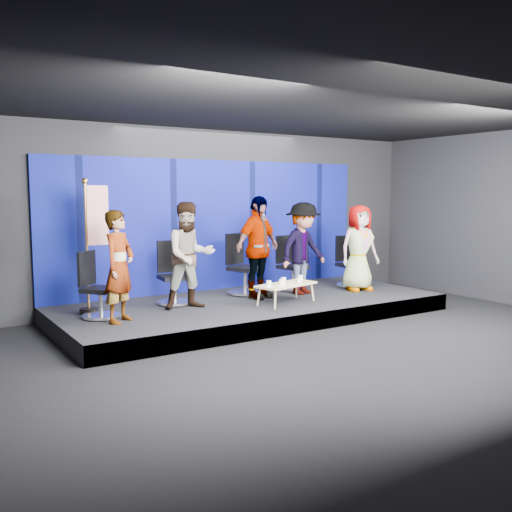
# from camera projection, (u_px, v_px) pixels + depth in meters

# --- Properties ---
(ground) EXTENTS (10.00, 10.00, 0.00)m
(ground) POSITION_uv_depth(u_px,v_px,m) (343.00, 347.00, 8.35)
(ground) COLOR black
(ground) RESTS_ON ground
(room_walls) EXTENTS (10.02, 8.02, 3.51)m
(room_walls) POSITION_uv_depth(u_px,v_px,m) (346.00, 180.00, 8.08)
(room_walls) COLOR black
(room_walls) RESTS_ON ground
(riser) EXTENTS (7.00, 3.00, 0.30)m
(riser) POSITION_uv_depth(u_px,v_px,m) (252.00, 308.00, 10.42)
(riser) COLOR black
(riser) RESTS_ON ground
(backdrop) EXTENTS (7.00, 0.08, 2.60)m
(backdrop) POSITION_uv_depth(u_px,v_px,m) (214.00, 225.00, 11.48)
(backdrop) COLOR #081061
(backdrop) RESTS_ON riser
(chair_a) EXTENTS (0.83, 0.83, 1.05)m
(chair_a) POSITION_uv_depth(u_px,v_px,m) (97.00, 296.00, 8.89)
(chair_a) COLOR silver
(chair_a) RESTS_ON riser
(panelist_a) EXTENTS (0.74, 0.71, 1.70)m
(panelist_a) POSITION_uv_depth(u_px,v_px,m) (119.00, 266.00, 8.55)
(panelist_a) COLOR black
(panelist_a) RESTS_ON riser
(chair_b) EXTENTS (0.69, 0.69, 1.11)m
(chair_b) POSITION_uv_depth(u_px,v_px,m) (174.00, 283.00, 10.02)
(chair_b) COLOR silver
(chair_b) RESTS_ON riser
(panelist_b) EXTENTS (0.95, 0.78, 1.80)m
(panelist_b) POSITION_uv_depth(u_px,v_px,m) (190.00, 256.00, 9.58)
(panelist_b) COLOR black
(panelist_b) RESTS_ON riser
(chair_c) EXTENTS (0.83, 0.83, 1.17)m
(chair_c) POSITION_uv_depth(u_px,v_px,m) (243.00, 274.00, 10.99)
(chair_c) COLOR silver
(chair_c) RESTS_ON riser
(panelist_c) EXTENTS (1.20, 0.79, 1.90)m
(panelist_c) POSITION_uv_depth(u_px,v_px,m) (258.00, 247.00, 10.51)
(panelist_c) COLOR black
(panelist_c) RESTS_ON riser
(chair_d) EXTENTS (0.73, 0.73, 1.09)m
(chair_d) POSITION_uv_depth(u_px,v_px,m) (291.00, 272.00, 11.49)
(chair_d) COLOR silver
(chair_d) RESTS_ON riser
(panelist_d) EXTENTS (1.25, 0.88, 1.77)m
(panelist_d) POSITION_uv_depth(u_px,v_px,m) (303.00, 248.00, 10.97)
(panelist_d) COLOR black
(panelist_d) RESTS_ON riser
(chair_e) EXTENTS (0.67, 0.67, 1.06)m
(chair_e) POSITION_uv_depth(u_px,v_px,m) (349.00, 270.00, 11.92)
(chair_e) COLOR silver
(chair_e) RESTS_ON riser
(panelist_e) EXTENTS (0.90, 0.65, 1.71)m
(panelist_e) POSITION_uv_depth(u_px,v_px,m) (359.00, 248.00, 11.38)
(panelist_e) COLOR black
(panelist_e) RESTS_ON riser
(coffee_table) EXTENTS (1.24, 0.75, 0.36)m
(coffee_table) POSITION_uv_depth(u_px,v_px,m) (286.00, 285.00, 10.07)
(coffee_table) COLOR tan
(coffee_table) RESTS_ON riser
(mug_a) EXTENTS (0.08, 0.08, 0.10)m
(mug_a) POSITION_uv_depth(u_px,v_px,m) (269.00, 284.00, 9.75)
(mug_a) COLOR white
(mug_a) RESTS_ON coffee_table
(mug_b) EXTENTS (0.09, 0.09, 0.10)m
(mug_b) POSITION_uv_depth(u_px,v_px,m) (282.00, 282.00, 9.87)
(mug_b) COLOR white
(mug_b) RESTS_ON coffee_table
(mug_c) EXTENTS (0.09, 0.09, 0.10)m
(mug_c) POSITION_uv_depth(u_px,v_px,m) (283.00, 280.00, 10.10)
(mug_c) COLOR white
(mug_c) RESTS_ON coffee_table
(mug_d) EXTENTS (0.07, 0.07, 0.09)m
(mug_d) POSITION_uv_depth(u_px,v_px,m) (299.00, 280.00, 10.16)
(mug_d) COLOR white
(mug_d) RESTS_ON coffee_table
(mug_e) EXTENTS (0.09, 0.09, 0.10)m
(mug_e) POSITION_uv_depth(u_px,v_px,m) (300.00, 278.00, 10.39)
(mug_e) COLOR white
(mug_e) RESTS_ON coffee_table
(flag_stand) EXTENTS (0.50, 0.29, 2.19)m
(flag_stand) POSITION_uv_depth(u_px,v_px,m) (94.00, 242.00, 9.16)
(flag_stand) COLOR black
(flag_stand) RESTS_ON riser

